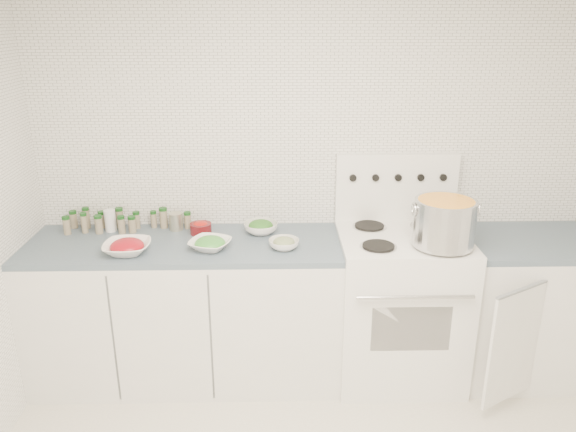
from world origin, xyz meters
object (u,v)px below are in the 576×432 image
at_px(stove, 399,301).
at_px(bowl_snowpea, 210,244).
at_px(stock_pot, 444,221).
at_px(bowl_tomato, 127,247).

height_order(stove, bowl_snowpea, stove).
xyz_separation_m(stock_pot, bowl_tomato, (-1.77, 0.02, -0.15)).
bearing_deg(bowl_snowpea, stove, 5.01).
distance_m(stock_pot, bowl_tomato, 1.78).
relative_size(stove, bowl_tomato, 5.16).
bearing_deg(bowl_snowpea, stock_pot, -3.11).
xyz_separation_m(stove, stock_pot, (0.18, -0.17, 0.59)).
relative_size(stove, bowl_snowpea, 4.60).
distance_m(stove, bowl_snowpea, 1.22).
bearing_deg(bowl_tomato, stock_pot, -0.81).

